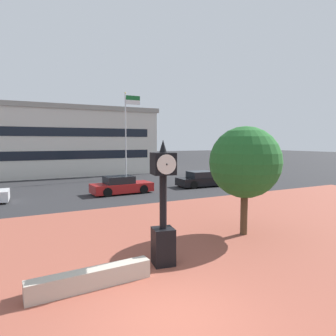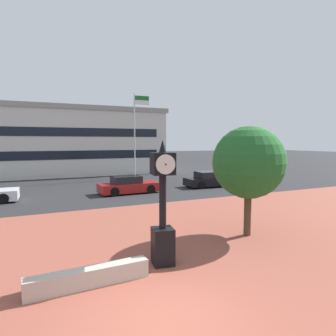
{
  "view_description": "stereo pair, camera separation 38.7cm",
  "coord_description": "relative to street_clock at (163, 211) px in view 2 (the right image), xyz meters",
  "views": [
    {
      "loc": [
        -2.85,
        -5.43,
        3.79
      ],
      "look_at": [
        1.48,
        2.88,
        2.97
      ],
      "focal_mm": 32.34,
      "sensor_mm": 36.0,
      "label": 1
    },
    {
      "loc": [
        -2.5,
        -5.6,
        3.79
      ],
      "look_at": [
        1.48,
        2.88,
        2.97
      ],
      "focal_mm": 32.34,
      "sensor_mm": 36.0,
      "label": 2
    }
  ],
  "objects": [
    {
      "name": "planter_wall",
      "position": [
        -2.33,
        -0.5,
        -1.43
      ],
      "size": [
        3.21,
        0.54,
        0.5
      ],
      "primitive_type": "cube",
      "rotation": [
        0.0,
        0.0,
        0.05
      ],
      "color": "#ADA393",
      "rests_on": "ground"
    },
    {
      "name": "civic_building",
      "position": [
        -1.05,
        30.76,
        2.14
      ],
      "size": [
        25.36,
        13.04,
        7.63
      ],
      "color": "beige",
      "rests_on": "ground"
    },
    {
      "name": "car_street_distant",
      "position": [
        2.99,
        12.79,
        -1.11
      ],
      "size": [
        4.44,
        1.96,
        1.28
      ],
      "rotation": [
        0.0,
        0.0,
        4.75
      ],
      "color": "maroon",
      "rests_on": "ground"
    },
    {
      "name": "street_clock",
      "position": [
        0.0,
        0.0,
        0.0
      ],
      "size": [
        0.76,
        0.81,
        3.85
      ],
      "rotation": [
        0.0,
        0.0,
        -0.17
      ],
      "color": "black",
      "rests_on": "ground"
    },
    {
      "name": "plaza_tree",
      "position": [
        4.44,
        1.3,
        1.2
      ],
      "size": [
        3.1,
        2.88,
        4.4
      ],
      "color": "#4C3823",
      "rests_on": "ground"
    },
    {
      "name": "ground_plane",
      "position": [
        -1.2,
        -2.67,
        -1.68
      ],
      "size": [
        200.0,
        200.0,
        0.0
      ],
      "primitive_type": "plane",
      "color": "#262628"
    },
    {
      "name": "plaza_brick_paving",
      "position": [
        -1.2,
        0.96,
        -1.68
      ],
      "size": [
        44.0,
        15.25,
        0.01
      ],
      "primitive_type": "cube",
      "color": "brown",
      "rests_on": "ground"
    },
    {
      "name": "car_street_mid",
      "position": [
        10.21,
        13.03,
        -1.11
      ],
      "size": [
        4.41,
        2.1,
        1.28
      ],
      "rotation": [
        0.0,
        0.0,
        4.66
      ],
      "color": "black",
      "rests_on": "ground"
    },
    {
      "name": "flagpole_primary",
      "position": [
        6.47,
        21.0,
        3.4
      ],
      "size": [
        1.65,
        0.14,
        8.66
      ],
      "color": "silver",
      "rests_on": "ground"
    }
  ]
}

